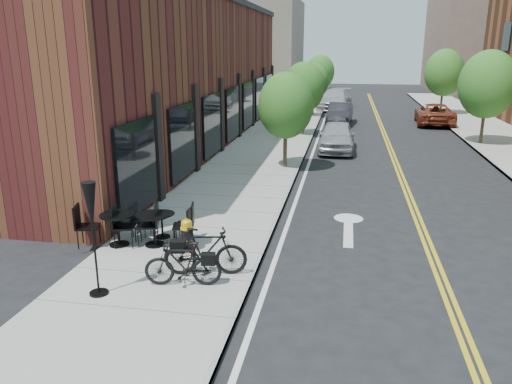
# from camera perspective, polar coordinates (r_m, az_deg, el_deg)

# --- Properties ---
(ground) EXTENTS (120.00, 120.00, 0.00)m
(ground) POSITION_cam_1_polar(r_m,az_deg,el_deg) (12.00, 0.81, -7.56)
(ground) COLOR black
(ground) RESTS_ON ground
(sidewalk_near) EXTENTS (4.00, 70.00, 0.12)m
(sidewalk_near) POSITION_cam_1_polar(r_m,az_deg,el_deg) (21.71, -0.04, 3.52)
(sidewalk_near) COLOR #9E9B93
(sidewalk_near) RESTS_ON ground
(building_near) EXTENTS (5.00, 28.00, 7.00)m
(building_near) POSITION_cam_1_polar(r_m,az_deg,el_deg) (26.21, -8.40, 13.14)
(building_near) COLOR #431515
(building_near) RESTS_ON ground
(bg_building_left) EXTENTS (8.00, 14.00, 10.00)m
(bg_building_left) POSITION_cam_1_polar(r_m,az_deg,el_deg) (59.64, 0.86, 16.40)
(bg_building_left) COLOR #726656
(bg_building_left) RESTS_ON ground
(bg_building_right) EXTENTS (10.00, 16.00, 12.00)m
(bg_building_right) POSITION_cam_1_polar(r_m,az_deg,el_deg) (62.48, 24.41, 15.93)
(bg_building_right) COLOR brown
(bg_building_right) RESTS_ON ground
(tree_near_a) EXTENTS (2.20, 2.20, 3.81)m
(tree_near_a) POSITION_cam_1_polar(r_m,az_deg,el_deg) (20.10, 3.42, 9.82)
(tree_near_a) COLOR #382B1E
(tree_near_a) RESTS_ON sidewalk_near
(tree_near_b) EXTENTS (2.30, 2.30, 3.98)m
(tree_near_b) POSITION_cam_1_polar(r_m,az_deg,el_deg) (28.01, 5.46, 11.82)
(tree_near_b) COLOR #382B1E
(tree_near_b) RESTS_ON sidewalk_near
(tree_near_c) EXTENTS (2.10, 2.10, 3.67)m
(tree_near_c) POSITION_cam_1_polar(r_m,az_deg,el_deg) (35.98, 6.60, 12.46)
(tree_near_c) COLOR #382B1E
(tree_near_c) RESTS_ON sidewalk_near
(tree_near_d) EXTENTS (2.40, 2.40, 4.11)m
(tree_near_d) POSITION_cam_1_polar(r_m,az_deg,el_deg) (43.94, 7.35, 13.44)
(tree_near_d) COLOR #382B1E
(tree_near_d) RESTS_ON sidewalk_near
(tree_far_b) EXTENTS (2.80, 2.80, 4.62)m
(tree_far_b) POSITION_cam_1_polar(r_m,az_deg,el_deg) (27.74, 24.95, 11.08)
(tree_far_b) COLOR #382B1E
(tree_far_b) RESTS_ON sidewalk_far
(tree_far_c) EXTENTS (2.80, 2.80, 4.62)m
(tree_far_c) POSITION_cam_1_polar(r_m,az_deg,el_deg) (39.46, 20.72, 12.64)
(tree_far_c) COLOR #382B1E
(tree_far_c) RESTS_ON sidewalk_far
(fire_hydrant) EXTENTS (0.42, 0.42, 0.82)m
(fire_hydrant) POSITION_cam_1_polar(r_m,az_deg,el_deg) (12.10, -7.89, -4.92)
(fire_hydrant) COLOR maroon
(fire_hydrant) RESTS_ON sidewalk_near
(bicycle_left) EXTENTS (1.64, 0.71, 0.95)m
(bicycle_left) POSITION_cam_1_polar(r_m,az_deg,el_deg) (10.37, -8.37, -8.12)
(bicycle_left) COLOR black
(bicycle_left) RESTS_ON sidewalk_near
(bicycle_right) EXTENTS (1.84, 0.84, 1.07)m
(bicycle_right) POSITION_cam_1_polar(r_m,az_deg,el_deg) (10.76, -5.77, -6.77)
(bicycle_right) COLOR black
(bicycle_right) RESTS_ON sidewalk_near
(bistro_set_a) EXTENTS (1.99, 1.00, 1.05)m
(bistro_set_a) POSITION_cam_1_polar(r_m,az_deg,el_deg) (12.49, -11.60, -3.73)
(bistro_set_a) COLOR black
(bistro_set_a) RESTS_ON sidewalk_near
(bistro_set_b) EXTENTS (2.00, 1.02, 1.05)m
(bistro_set_b) POSITION_cam_1_polar(r_m,az_deg,el_deg) (12.71, -15.52, -3.64)
(bistro_set_b) COLOR black
(bistro_set_b) RESTS_ON sidewalk_near
(bistro_set_c) EXTENTS (1.57, 0.71, 0.84)m
(bistro_set_c) POSITION_cam_1_polar(r_m,az_deg,el_deg) (13.02, -10.71, -3.34)
(bistro_set_c) COLOR black
(bistro_set_c) RESTS_ON sidewalk_near
(patio_umbrella) EXTENTS (0.37, 0.37, 2.30)m
(patio_umbrella) POSITION_cam_1_polar(r_m,az_deg,el_deg) (9.97, -18.29, -2.54)
(patio_umbrella) COLOR black
(patio_umbrella) RESTS_ON sidewalk_near
(parked_car_a) EXTENTS (1.68, 4.15, 1.41)m
(parked_car_a) POSITION_cam_1_polar(r_m,az_deg,el_deg) (24.40, 9.20, 6.28)
(parked_car_a) COLOR #9A9CA2
(parked_car_a) RESTS_ON ground
(parked_car_b) EXTENTS (1.70, 4.21, 1.36)m
(parked_car_b) POSITION_cam_1_polar(r_m,az_deg,el_deg) (33.30, 9.55, 8.85)
(parked_car_b) COLOR black
(parked_car_b) RESTS_ON ground
(parked_car_c) EXTENTS (2.89, 5.73, 1.60)m
(parked_car_c) POSITION_cam_1_polar(r_m,az_deg,el_deg) (41.03, 8.99, 10.40)
(parked_car_c) COLOR #ACACB1
(parked_car_c) RESTS_ON ground
(parked_car_far) EXTENTS (2.59, 5.06, 1.37)m
(parked_car_far) POSITION_cam_1_polar(r_m,az_deg,el_deg) (34.52, 19.74, 8.39)
(parked_car_far) COLOR maroon
(parked_car_far) RESTS_ON ground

